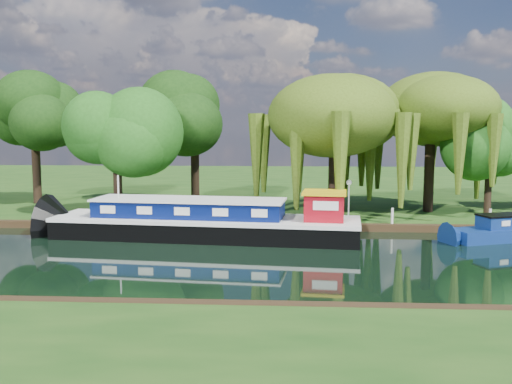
{
  "coord_description": "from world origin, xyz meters",
  "views": [
    {
      "loc": [
        -3.38,
        -27.33,
        6.52
      ],
      "look_at": [
        -5.34,
        4.89,
        2.8
      ],
      "focal_mm": 40.0,
      "sensor_mm": 36.0,
      "label": 1
    }
  ],
  "objects": [
    {
      "name": "lamppost",
      "position": [
        0.5,
        10.5,
        2.42
      ],
      "size": [
        0.36,
        0.36,
        2.56
      ],
      "color": "silver",
      "rests_on": "far_bank"
    },
    {
      "name": "red_dinghy",
      "position": [
        -9.06,
        6.66,
        0.0
      ],
      "size": [
        3.58,
        2.78,
        0.68
      ],
      "primitive_type": "imported",
      "rotation": [
        0.0,
        0.0,
        1.71
      ],
      "color": "maroon",
      "rests_on": "ground"
    },
    {
      "name": "tree_far_left",
      "position": [
        -14.98,
        10.14,
        6.19
      ],
      "size": [
        5.2,
        5.2,
        8.38
      ],
      "color": "black",
      "rests_on": "far_bank"
    },
    {
      "name": "willow_left",
      "position": [
        -0.48,
        11.21,
        7.05
      ],
      "size": [
        7.58,
        7.58,
        9.08
      ],
      "color": "black",
      "rests_on": "far_bank"
    },
    {
      "name": "dutch_barge",
      "position": [
        -8.19,
        5.37,
        0.94
      ],
      "size": [
        18.22,
        5.8,
        3.78
      ],
      "rotation": [
        0.0,
        0.0,
        -0.1
      ],
      "color": "black",
      "rests_on": "ground"
    },
    {
      "name": "tree_far_right",
      "position": [
        10.4,
        13.08,
        5.27
      ],
      "size": [
        4.27,
        4.27,
        6.99
      ],
      "color": "black",
      "rests_on": "far_bank"
    },
    {
      "name": "mooring_posts",
      "position": [
        -0.5,
        8.4,
        0.95
      ],
      "size": [
        19.16,
        0.16,
        1.0
      ],
      "color": "silver",
      "rests_on": "far_bank"
    },
    {
      "name": "tree_far_back",
      "position": [
        -23.51,
        16.61,
        6.98
      ],
      "size": [
        5.57,
        5.57,
        9.37
      ],
      "color": "black",
      "rests_on": "far_bank"
    },
    {
      "name": "willow_right",
      "position": [
        6.49,
        13.85,
        7.06
      ],
      "size": [
        7.44,
        7.44,
        9.06
      ],
      "color": "black",
      "rests_on": "far_bank"
    },
    {
      "name": "far_bank",
      "position": [
        0.0,
        34.0,
        0.23
      ],
      "size": [
        120.0,
        52.0,
        0.45
      ],
      "primitive_type": "cube",
      "color": "#173E11",
      "rests_on": "ground"
    },
    {
      "name": "tree_far_mid",
      "position": [
        -10.84,
        16.76,
        6.95
      ],
      "size": [
        5.77,
        5.77,
        9.44
      ],
      "color": "black",
      "rests_on": "far_bank"
    },
    {
      "name": "ground",
      "position": [
        0.0,
        0.0,
        0.0
      ],
      "size": [
        120.0,
        120.0,
        0.0
      ],
      "primitive_type": "plane",
      "color": "black"
    }
  ]
}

